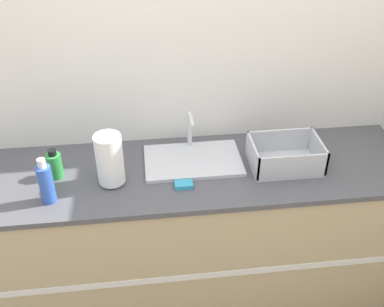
# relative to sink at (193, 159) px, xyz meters

# --- Properties ---
(wall_back) EXTENTS (4.80, 0.06, 2.60)m
(wall_back) POSITION_rel_sink_xyz_m (-0.03, 0.28, 0.38)
(wall_back) COLOR silver
(wall_back) RESTS_ON ground_plane
(counter_cabinet) EXTENTS (2.42, 0.66, 0.91)m
(counter_cabinet) POSITION_rel_sink_xyz_m (-0.03, -0.07, -0.47)
(counter_cabinet) COLOR tan
(counter_cabinet) RESTS_ON ground_plane
(sink) EXTENTS (0.51, 0.33, 0.23)m
(sink) POSITION_rel_sink_xyz_m (0.00, 0.00, 0.00)
(sink) COLOR silver
(sink) RESTS_ON counter_cabinet
(paper_towel_roll) EXTENTS (0.13, 0.13, 0.27)m
(paper_towel_roll) POSITION_rel_sink_xyz_m (-0.42, -0.13, 0.12)
(paper_towel_roll) COLOR #4C4C51
(paper_towel_roll) RESTS_ON counter_cabinet
(dish_rack) EXTENTS (0.36, 0.26, 0.14)m
(dish_rack) POSITION_rel_sink_xyz_m (0.48, -0.09, 0.03)
(dish_rack) COLOR #B7BABF
(dish_rack) RESTS_ON counter_cabinet
(bottle_green) EXTENTS (0.07, 0.07, 0.16)m
(bottle_green) POSITION_rel_sink_xyz_m (-0.71, -0.05, 0.05)
(bottle_green) COLOR #2D8C3D
(bottle_green) RESTS_ON counter_cabinet
(bottle_blue) EXTENTS (0.07, 0.07, 0.24)m
(bottle_blue) POSITION_rel_sink_xyz_m (-0.72, -0.24, 0.09)
(bottle_blue) COLOR #2D56B7
(bottle_blue) RESTS_ON counter_cabinet
(sponge) EXTENTS (0.09, 0.06, 0.02)m
(sponge) POSITION_rel_sink_xyz_m (-0.07, -0.21, -0.01)
(sponge) COLOR #3399BF
(sponge) RESTS_ON counter_cabinet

